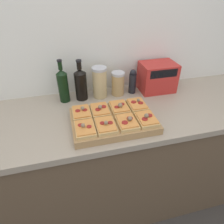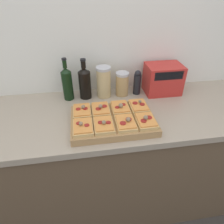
% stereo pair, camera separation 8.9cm
% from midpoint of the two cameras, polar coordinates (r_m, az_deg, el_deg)
% --- Properties ---
extents(wall_back, '(6.00, 0.06, 2.50)m').
position_cam_midpoint_polar(wall_back, '(1.46, -3.60, 18.33)').
color(wall_back, silver).
rests_on(wall_back, ground_plane).
extents(kitchen_counter, '(2.63, 0.67, 0.93)m').
position_cam_midpoint_polar(kitchen_counter, '(1.59, -1.19, -14.09)').
color(kitchen_counter, brown).
rests_on(kitchen_counter, ground_plane).
extents(cutting_board, '(0.48, 0.33, 0.04)m').
position_cam_midpoint_polar(cutting_board, '(1.17, 2.40, -2.54)').
color(cutting_board, '#A37A4C').
rests_on(cutting_board, kitchen_counter).
extents(pizza_slice_back_left, '(0.11, 0.14, 0.05)m').
position_cam_midpoint_polar(pizza_slice_back_left, '(1.20, -6.47, 0.26)').
color(pizza_slice_back_left, tan).
rests_on(pizza_slice_back_left, cutting_board).
extents(pizza_slice_back_midleft, '(0.11, 0.14, 0.05)m').
position_cam_midpoint_polar(pizza_slice_back_midleft, '(1.21, -0.96, 0.74)').
color(pizza_slice_back_midleft, tan).
rests_on(pizza_slice_back_midleft, cutting_board).
extents(pizza_slice_back_midright, '(0.11, 0.14, 0.06)m').
position_cam_midpoint_polar(pizza_slice_back_midright, '(1.22, 4.44, 1.20)').
color(pizza_slice_back_midright, tan).
rests_on(pizza_slice_back_midright, cutting_board).
extents(pizza_slice_back_right, '(0.11, 0.14, 0.05)m').
position_cam_midpoint_polar(pizza_slice_back_right, '(1.25, 9.63, 1.65)').
color(pizza_slice_back_right, tan).
rests_on(pizza_slice_back_right, cutting_board).
extents(pizza_slice_front_left, '(0.11, 0.14, 0.05)m').
position_cam_midpoint_polar(pizza_slice_front_left, '(1.07, -5.98, -4.33)').
color(pizza_slice_front_left, tan).
rests_on(pizza_slice_front_left, cutting_board).
extents(pizza_slice_front_midleft, '(0.11, 0.14, 0.05)m').
position_cam_midpoint_polar(pizza_slice_front_midleft, '(1.08, 0.19, -3.76)').
color(pizza_slice_front_midleft, tan).
rests_on(pizza_slice_front_midleft, cutting_board).
extents(pizza_slice_front_midright, '(0.11, 0.14, 0.05)m').
position_cam_midpoint_polar(pizza_slice_front_midright, '(1.10, 6.21, -3.14)').
color(pizza_slice_front_midright, tan).
rests_on(pizza_slice_front_midright, cutting_board).
extents(pizza_slice_front_right, '(0.11, 0.14, 0.05)m').
position_cam_midpoint_polar(pizza_slice_front_right, '(1.14, 11.88, -2.54)').
color(pizza_slice_front_right, tan).
rests_on(pizza_slice_front_right, cutting_board).
extents(olive_oil_bottle, '(0.07, 0.07, 0.29)m').
position_cam_midpoint_polar(olive_oil_bottle, '(1.40, -10.88, 8.09)').
color(olive_oil_bottle, black).
rests_on(olive_oil_bottle, kitchen_counter).
extents(wine_bottle, '(0.08, 0.08, 0.28)m').
position_cam_midpoint_polar(wine_bottle, '(1.40, -5.96, 8.35)').
color(wine_bottle, black).
rests_on(wine_bottle, kitchen_counter).
extents(grain_jar_tall, '(0.10, 0.10, 0.22)m').
position_cam_midpoint_polar(grain_jar_tall, '(1.41, -0.58, 8.56)').
color(grain_jar_tall, tan).
rests_on(grain_jar_tall, kitchen_counter).
extents(grain_jar_short, '(0.09, 0.09, 0.17)m').
position_cam_midpoint_polar(grain_jar_short, '(1.44, 4.70, 8.00)').
color(grain_jar_short, tan).
rests_on(grain_jar_short, kitchen_counter).
extents(pepper_mill, '(0.05, 0.05, 0.18)m').
position_cam_midpoint_polar(pepper_mill, '(1.47, 8.95, 8.30)').
color(pepper_mill, black).
rests_on(pepper_mill, kitchen_counter).
extents(toaster_oven, '(0.28, 0.18, 0.21)m').
position_cam_midpoint_polar(toaster_oven, '(1.53, 16.00, 9.07)').
color(toaster_oven, red).
rests_on(toaster_oven, kitchen_counter).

